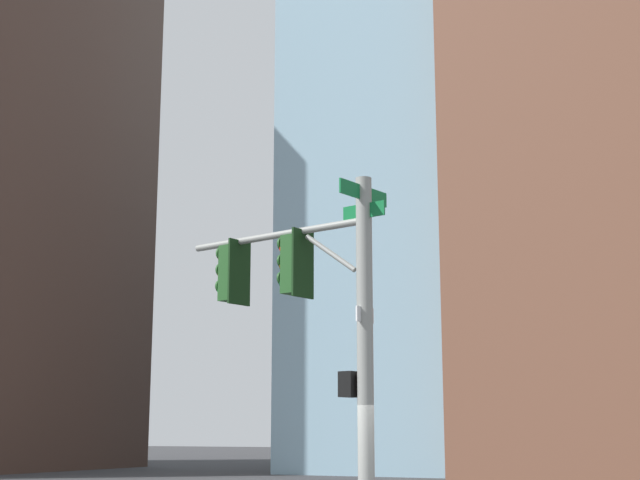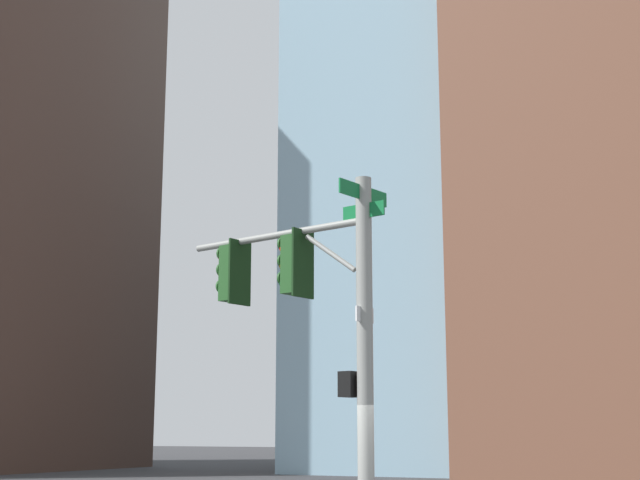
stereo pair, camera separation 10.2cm
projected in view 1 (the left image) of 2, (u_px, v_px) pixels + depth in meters
name	position (u px, v px, depth m)	size (l,w,h in m)	color
signal_pole_assembly	(315.00, 314.00, 15.38)	(4.12, 1.49, 6.13)	gray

